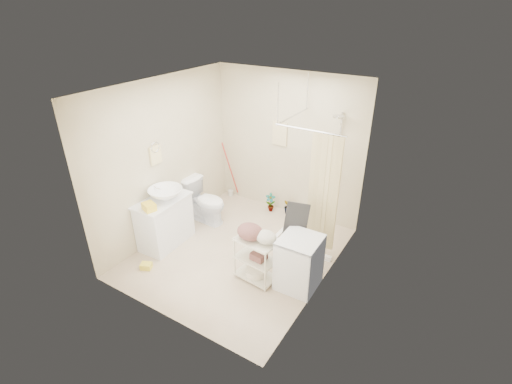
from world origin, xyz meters
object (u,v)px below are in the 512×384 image
(vanity, at_px, (165,222))
(laundry_rack, at_px, (256,256))
(toilet, at_px, (206,201))
(washing_machine, at_px, (299,262))

(vanity, distance_m, laundry_rack, 1.72)
(vanity, relative_size, toilet, 1.16)
(toilet, bearing_deg, laundry_rack, -116.68)
(vanity, xyz_separation_m, washing_machine, (2.30, 0.21, -0.02))
(vanity, distance_m, washing_machine, 2.31)
(toilet, bearing_deg, vanity, 174.83)
(laundry_rack, bearing_deg, vanity, -173.95)
(vanity, xyz_separation_m, toilet, (0.12, 0.90, -0.01))
(washing_machine, bearing_deg, toilet, 161.20)
(toilet, xyz_separation_m, laundry_rack, (1.60, -0.89, 0.00))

